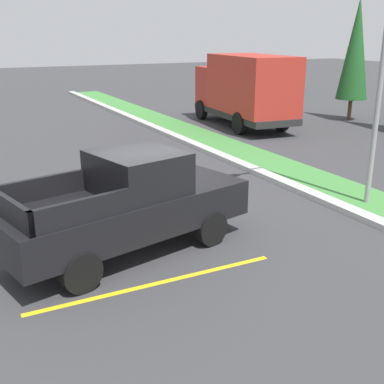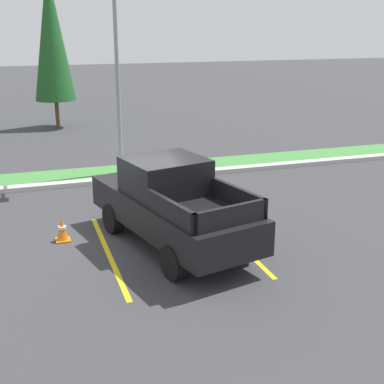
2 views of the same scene
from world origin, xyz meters
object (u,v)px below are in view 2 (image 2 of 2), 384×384
Objects in this scene: cypress_tree_center at (51,35)px; traffic_cone at (62,230)px; pickup_truck_main at (171,204)px; street_light at (117,50)px.

traffic_cone is (-1.17, -15.50, -4.30)m from cypress_tree_center.
traffic_cone is at bearing 156.48° from pickup_truck_main.
traffic_cone is (-2.55, -5.44, -3.98)m from street_light.
street_light reaches higher than traffic_cone.
street_light reaches higher than pickup_truck_main.
pickup_truck_main is 9.20× the size of traffic_cone.
cypress_tree_center is (-1.37, 10.06, 0.31)m from street_light.
cypress_tree_center reaches higher than pickup_truck_main.
street_light is at bearing 64.90° from traffic_cone.
street_light is (0.07, 6.51, 3.23)m from pickup_truck_main.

